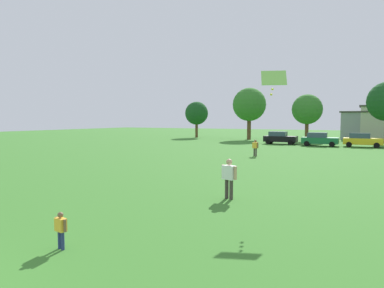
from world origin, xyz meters
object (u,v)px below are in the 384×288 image
parked_car_green_1 (319,139)px  tree_far_left (197,113)px  adult_bystander (229,175)px  parked_car_black_0 (280,138)px  bystander_near_trees (255,146)px  kite (274,80)px  tree_left (249,105)px  parked_car_yellow_2 (362,140)px  child_kite_flyer (61,227)px  tree_center_left (307,110)px

parked_car_green_1 → tree_far_left: 25.23m
adult_bystander → parked_car_black_0: 33.32m
parked_car_black_0 → bystander_near_trees: bearing=-84.9°
kite → parked_car_black_0: 32.72m
kite → parked_car_green_1: kite is taller
adult_bystander → kite: (1.52, 1.16, 4.01)m
kite → tree_left: 42.13m
kite → tree_far_left: tree_far_left is taller
kite → parked_car_yellow_2: bearing=84.2°
tree_left → tree_far_left: bearing=171.6°
adult_bystander → parked_car_yellow_2: size_ratio=0.39×
child_kite_flyer → parked_car_yellow_2: (6.58, 39.55, 0.28)m
kite → tree_left: bearing=108.9°
bystander_near_trees → tree_left: (-8.35, 24.50, 4.84)m
parked_car_green_1 → parked_car_yellow_2: (4.78, 0.65, 0.00)m
adult_bystander → tree_far_left: bearing=137.9°
tree_left → parked_car_yellow_2: bearing=-27.2°
child_kite_flyer → parked_car_black_0: 40.23m
tree_far_left → tree_center_left: size_ratio=0.91×
adult_bystander → tree_center_left: 41.81m
bystander_near_trees → parked_car_yellow_2: bearing=-91.8°
parked_car_yellow_2 → parked_car_black_0: bearing=176.9°
kite → parked_car_black_0: (-6.75, 31.74, -4.16)m
bystander_near_trees → tree_left: tree_left is taller
child_kite_flyer → tree_far_left: bearing=123.4°
child_kite_flyer → tree_far_left: 54.01m
child_kite_flyer → adult_bystander: 7.43m
parked_car_green_1 → tree_left: 16.00m
tree_center_left → kite: bearing=-83.5°
child_kite_flyer → adult_bystander: bearing=86.2°
tree_center_left → parked_car_yellow_2: bearing=-49.7°
bystander_near_trees → child_kite_flyer: bearing=121.0°
tree_center_left → tree_left: bearing=-176.8°
parked_car_green_1 → child_kite_flyer: bearing=-92.7°
kite → parked_car_yellow_2: size_ratio=0.26×
adult_bystander → parked_car_green_1: bearing=110.1°
kite → parked_car_green_1: bearing=93.0°
bystander_near_trees → kite: kite is taller
parked_car_green_1 → tree_left: bearing=142.3°
adult_bystander → tree_left: bearing=126.5°
kite → parked_car_green_1: 30.87m
parked_car_black_0 → adult_bystander: bearing=-81.0°
bystander_near_trees → parked_car_yellow_2: 17.97m
bystander_near_trees → parked_car_black_0: bearing=-58.5°
adult_bystander → tree_left: 43.03m
parked_car_yellow_2 → tree_left: 19.55m
parked_car_yellow_2 → tree_left: bearing=152.8°
adult_bystander → tree_center_left: tree_center_left is taller
bystander_near_trees → parked_car_black_0: parked_car_black_0 is taller
tree_left → tree_center_left: tree_left is taller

